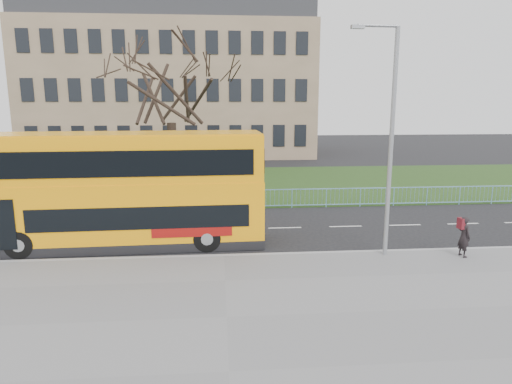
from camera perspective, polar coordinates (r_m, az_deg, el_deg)
ground at (r=19.57m, az=-4.08°, el=-6.70°), size 120.00×120.00×0.00m
pavement at (r=13.30m, az=-3.68°, el=-15.54°), size 80.00×10.50×0.12m
kerb at (r=18.08m, az=-4.02°, el=-8.02°), size 80.00×0.20×0.14m
grass_verge at (r=33.45m, az=-4.40°, el=1.02°), size 80.00×15.40×0.08m
guard_railing at (r=25.80m, az=-4.29°, el=-0.96°), size 40.00×0.12×1.10m
bare_tree at (r=28.74m, az=-10.60°, el=10.27°), size 7.70×7.70×11.00m
civic_building at (r=53.82m, az=-10.15°, el=12.28°), size 30.00×15.00×14.00m
yellow_bus at (r=19.69m, az=-15.84°, el=0.59°), size 11.31×3.02×4.71m
pedestrian at (r=19.39m, az=24.56°, el=-5.10°), size 0.49×0.64×1.59m
street_lamp at (r=17.81m, az=16.28°, el=6.95°), size 1.82×0.28×8.60m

